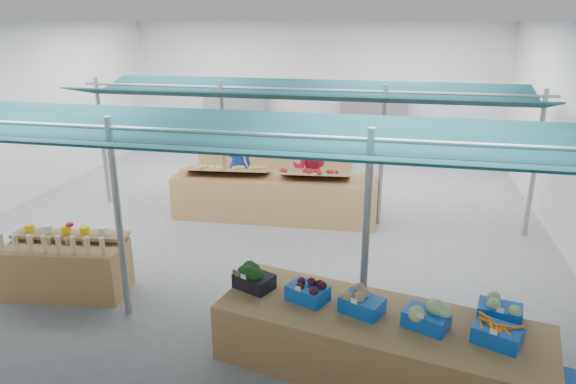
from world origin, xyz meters
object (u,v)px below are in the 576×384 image
object	(u,v)px
bottle_shelf	(68,266)
vendor_left	(238,164)
fruit_counter	(275,197)
vendor_right	(310,168)
veg_counter	(378,343)

from	to	relation	value
bottle_shelf	vendor_left	distance (m)	5.22
fruit_counter	vendor_right	distance (m)	1.32
fruit_counter	vendor_left	distance (m)	1.68
bottle_shelf	vendor_right	size ratio (longest dim) A/B	1.10
vendor_right	veg_counter	bearing A→B (deg)	104.86
fruit_counter	vendor_right	xyz separation A→B (m)	(0.60, 1.10, 0.42)
bottle_shelf	fruit_counter	bearing A→B (deg)	50.14
vendor_right	fruit_counter	bearing A→B (deg)	58.41
fruit_counter	vendor_right	size ratio (longest dim) A/B	2.50
fruit_counter	vendor_left	size ratio (longest dim) A/B	2.50
fruit_counter	veg_counter	bearing A→B (deg)	-65.63
bottle_shelf	veg_counter	size ratio (longest dim) A/B	0.49
veg_counter	vendor_left	bearing A→B (deg)	133.64
bottle_shelf	fruit_counter	world-z (taller)	bottle_shelf
vendor_left	bottle_shelf	bearing A→B (deg)	72.87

